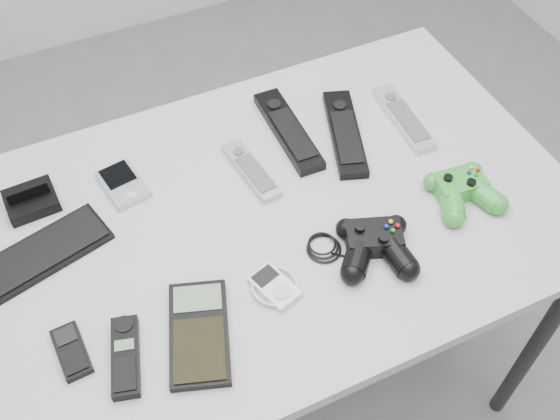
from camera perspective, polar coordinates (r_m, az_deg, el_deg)
name	(u,v)px	position (r m, az deg, el deg)	size (l,w,h in m)	color
floor	(281,356)	(1.99, 0.06, -12.60)	(3.50, 3.50, 0.00)	slate
desk	(273,232)	(1.33, -0.65, -1.97)	(1.18, 0.76, 0.79)	#ACACAF
pda_keyboard	(45,252)	(1.28, -19.77, -3.42)	(0.23, 0.10, 0.01)	black
dock_bracket	(29,196)	(1.35, -20.99, 1.12)	(0.10, 0.08, 0.05)	black
pda	(123,184)	(1.34, -13.52, 2.25)	(0.07, 0.11, 0.02)	#AEADB5
remote_silver_a	(251,170)	(1.33, -2.52, 3.52)	(0.04, 0.17, 0.02)	#AEADB5
remote_black_a	(288,130)	(1.40, 0.72, 6.99)	(0.06, 0.25, 0.03)	black
remote_black_b	(345,132)	(1.41, 5.67, 6.74)	(0.06, 0.25, 0.02)	black
remote_silver_b	(404,117)	(1.46, 10.71, 7.93)	(0.05, 0.21, 0.02)	silver
mobile_phone	(71,351)	(1.15, -17.71, -11.61)	(0.05, 0.10, 0.02)	black
cordless_handset	(125,356)	(1.12, -13.31, -12.30)	(0.04, 0.14, 0.02)	black
calculator	(199,333)	(1.12, -7.07, -10.56)	(0.10, 0.19, 0.02)	black
mp3_player	(275,286)	(1.16, -0.48, -6.66)	(0.08, 0.09, 0.02)	silver
controller_black	(375,243)	(1.21, 8.29, -2.90)	(0.24, 0.15, 0.05)	black
controller_green	(463,189)	(1.33, 15.64, 1.78)	(0.14, 0.15, 0.05)	#228023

